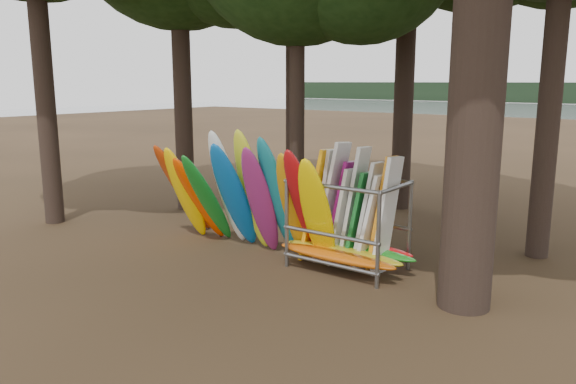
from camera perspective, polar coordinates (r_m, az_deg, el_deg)
The scene contains 3 objects.
ground at distance 13.63m, azimuth -2.74°, elevation -6.93°, with size 120.00×120.00×0.00m, color #47331E.
kayak_row at distance 14.02m, azimuth -4.55°, elevation -0.60°, with size 5.45×2.37×3.26m.
storage_rack at distance 12.88m, azimuth 6.12°, elevation -3.51°, with size 3.23×1.54×2.91m.
Camera 1 is at (8.28, -9.96, 4.24)m, focal length 35.00 mm.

